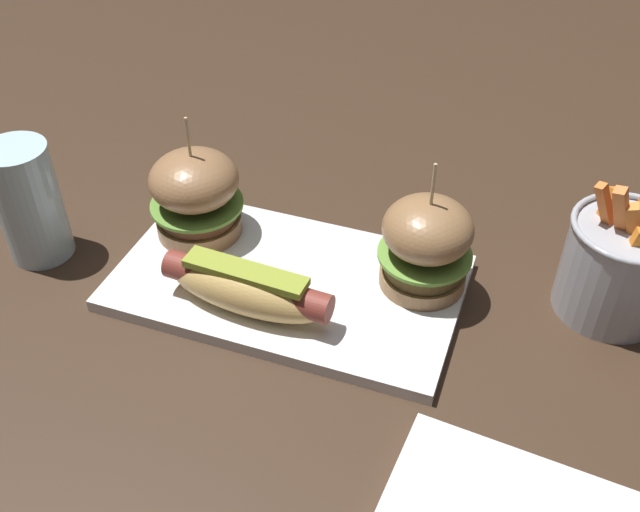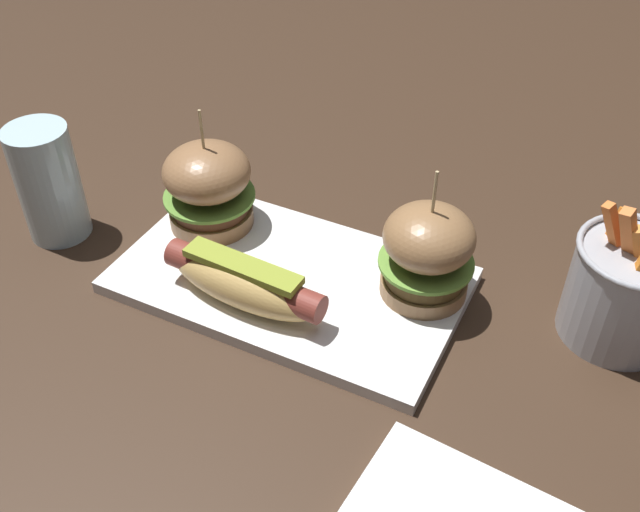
% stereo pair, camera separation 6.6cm
% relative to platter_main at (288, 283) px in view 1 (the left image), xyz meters
% --- Properties ---
extents(ground_plane, '(3.00, 3.00, 0.00)m').
position_rel_platter_main_xyz_m(ground_plane, '(0.00, 0.00, -0.01)').
color(ground_plane, '#382619').
extents(platter_main, '(0.36, 0.20, 0.01)m').
position_rel_platter_main_xyz_m(platter_main, '(0.00, 0.00, 0.00)').
color(platter_main, white).
rests_on(platter_main, ground).
extents(hot_dog, '(0.18, 0.06, 0.05)m').
position_rel_platter_main_xyz_m(hot_dog, '(-0.02, -0.06, 0.03)').
color(hot_dog, tan).
rests_on(hot_dog, platter_main).
extents(slider_left, '(0.10, 0.10, 0.14)m').
position_rel_platter_main_xyz_m(slider_left, '(-0.12, 0.04, 0.06)').
color(slider_left, '#916742').
rests_on(slider_left, platter_main).
extents(slider_right, '(0.10, 0.10, 0.14)m').
position_rel_platter_main_xyz_m(slider_right, '(0.13, 0.04, 0.06)').
color(slider_right, olive).
rests_on(slider_right, platter_main).
extents(fries_bucket, '(0.11, 0.11, 0.15)m').
position_rel_platter_main_xyz_m(fries_bucket, '(0.32, 0.08, 0.05)').
color(fries_bucket, '#A8AAB2').
rests_on(fries_bucket, ground).
extents(water_glass, '(0.07, 0.07, 0.13)m').
position_rel_platter_main_xyz_m(water_glass, '(-0.28, -0.04, 0.06)').
color(water_glass, silver).
rests_on(water_glass, ground).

